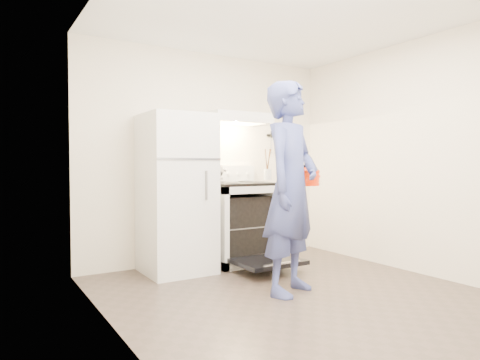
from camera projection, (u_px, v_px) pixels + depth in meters
name	position (u px, v px, depth m)	size (l,w,h in m)	color
floor	(305.00, 298.00, 3.70)	(3.60, 3.60, 0.00)	#4B3C34
back_wall	(209.00, 157.00, 5.19)	(3.20, 0.02, 2.50)	beige
refrigerator	(176.00, 194.00, 4.61)	(0.70, 0.70, 1.70)	white
stove_body	(239.00, 224.00, 5.06)	(0.76, 0.65, 0.92)	white
cooktop	(239.00, 184.00, 5.05)	(0.76, 0.65, 0.03)	black
backsplash	(227.00, 174.00, 5.29)	(0.76, 0.07, 0.20)	white
oven_door	(268.00, 262.00, 4.57)	(0.70, 0.54, 0.04)	black
oven_rack	(239.00, 226.00, 5.06)	(0.60, 0.52, 0.01)	slate
range_hood	(236.00, 119.00, 5.08)	(0.76, 0.50, 0.12)	white
knife_strip	(279.00, 136.00, 5.72)	(0.40, 0.02, 0.03)	black
pizza_stone	(235.00, 226.00, 4.97)	(0.32, 0.32, 0.02)	#816247
tea_kettle	(215.00, 170.00, 5.02)	(0.25, 0.21, 0.30)	silver
utensil_jar	(268.00, 174.00, 5.09)	(0.09, 0.09, 0.13)	silver
person	(291.00, 187.00, 3.85)	(0.70, 0.46, 1.91)	navy
dutch_oven	(304.00, 178.00, 4.27)	(0.37, 0.30, 0.24)	red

